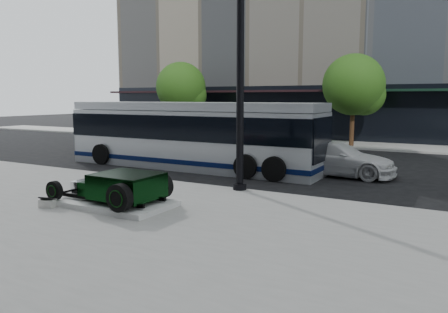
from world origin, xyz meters
The scene contains 9 objects.
ground centered at (0.00, 0.00, 0.00)m, with size 120.00×120.00×0.00m, color black.
sidewalk_far centered at (0.00, 14.00, 0.06)m, with size 70.00×4.00×0.12m, color gray.
street_trees centered at (1.15, 13.07, 3.77)m, with size 29.80×3.80×5.70m.
display_plinth centered at (-1.22, -5.85, 0.20)m, with size 3.40×1.80×0.15m, color silver.
hot_rod centered at (-0.89, -5.85, 0.70)m, with size 3.22×2.00×0.81m.
info_plaque centered at (-2.65, -6.89, 0.24)m, with size 0.47×0.40×0.31m.
lamppost centered at (0.92, -2.20, 3.84)m, with size 0.44×0.44×8.05m.
transit_bus centered at (-3.44, 1.49, 1.49)m, with size 12.12×2.88×2.92m.
white_sedan centered at (2.74, 2.67, 0.69)m, with size 1.94×4.78×1.39m, color white.
Camera 1 is at (7.39, -14.79, 3.14)m, focal length 35.00 mm.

